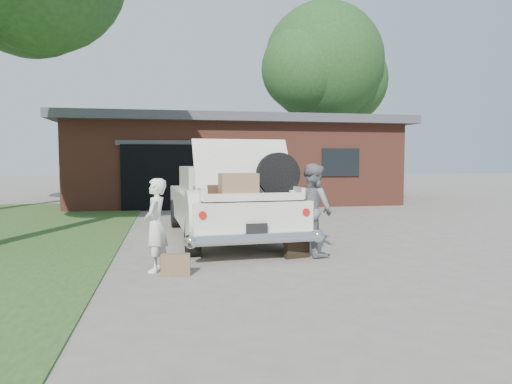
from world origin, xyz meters
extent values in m
plane|color=gray|center=(0.00, 0.00, 0.00)|extent=(90.00, 90.00, 0.00)
cube|color=brown|center=(1.00, 11.50, 1.50)|extent=(12.00, 7.00, 3.00)
cube|color=#4C4C51|center=(1.00, 11.50, 3.15)|extent=(12.80, 7.80, 0.30)
cube|color=black|center=(-1.50, 8.05, 1.10)|extent=(3.20, 0.30, 2.20)
cube|color=#4C4C51|center=(-1.50, 7.98, 2.25)|extent=(3.50, 0.12, 0.18)
cube|color=black|center=(4.50, 7.98, 1.60)|extent=(1.40, 0.08, 1.00)
cylinder|color=#38281E|center=(6.51, 15.74, 2.71)|extent=(0.44, 0.44, 5.42)
sphere|color=#285D26|center=(6.51, 15.74, 6.77)|extent=(6.26, 6.26, 6.26)
sphere|color=#285D26|center=(7.92, 16.36, 6.00)|extent=(4.70, 4.70, 4.70)
sphere|color=#285D26|center=(5.26, 14.95, 6.29)|extent=(4.38, 4.38, 4.38)
cube|color=silver|center=(-0.35, 2.29, 0.66)|extent=(2.32, 5.37, 0.68)
cube|color=beige|center=(-0.37, 2.60, 1.26)|extent=(1.86, 2.21, 0.55)
cube|color=black|center=(-0.43, 3.60, 1.24)|extent=(1.63, 0.19, 0.46)
cube|color=black|center=(-0.31, 1.61, 1.24)|extent=(1.63, 0.19, 0.46)
cylinder|color=black|center=(-1.16, 0.45, 0.35)|extent=(0.27, 0.71, 0.69)
cylinder|color=black|center=(0.68, 0.57, 0.35)|extent=(0.27, 0.71, 0.69)
cylinder|color=black|center=(-1.39, 4.01, 0.35)|extent=(0.27, 0.71, 0.69)
cylinder|color=black|center=(0.46, 4.13, 0.35)|extent=(0.27, 0.71, 0.69)
cylinder|color=silver|center=(-0.18, -0.38, 0.42)|extent=(2.16, 0.32, 0.19)
cylinder|color=#A5140F|center=(-1.05, -0.36, 0.82)|extent=(0.13, 0.11, 0.13)
cylinder|color=#A5140F|center=(0.67, -0.26, 0.82)|extent=(0.13, 0.11, 0.13)
cube|color=black|center=(-0.18, -0.40, 0.58)|extent=(0.36, 0.04, 0.18)
cube|color=black|center=(-0.22, 0.30, 1.02)|extent=(1.70, 1.26, 0.04)
cube|color=silver|center=(-1.06, 0.24, 1.12)|extent=(0.14, 1.16, 0.19)
cube|color=silver|center=(0.61, 0.35, 1.12)|extent=(0.14, 1.16, 0.19)
cube|color=silver|center=(-0.19, -0.28, 1.08)|extent=(1.68, 0.17, 0.13)
cube|color=silver|center=(-0.24, 0.55, 1.55)|extent=(1.80, 0.80, 1.04)
cube|color=#4F2F22|center=(-0.59, 0.41, 1.15)|extent=(0.69, 0.47, 0.22)
cube|color=#986D4D|center=(-0.43, -0.09, 1.25)|extent=(0.64, 0.44, 0.42)
cube|color=black|center=(-0.01, 0.54, 1.15)|extent=(0.72, 0.50, 0.21)
cylinder|color=black|center=(0.33, 0.28, 1.43)|extent=(0.78, 0.22, 0.77)
imported|color=white|center=(-1.76, -0.54, 0.70)|extent=(0.46, 0.58, 1.41)
imported|color=gray|center=(0.94, 0.15, 0.81)|extent=(0.84, 0.95, 1.62)
cube|color=brown|center=(-1.47, -0.89, 0.16)|extent=(0.43, 0.16, 0.32)
cube|color=black|center=(0.59, -0.04, 0.17)|extent=(0.46, 0.25, 0.34)
camera|label=1|loc=(-1.55, -7.51, 1.68)|focal=32.00mm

